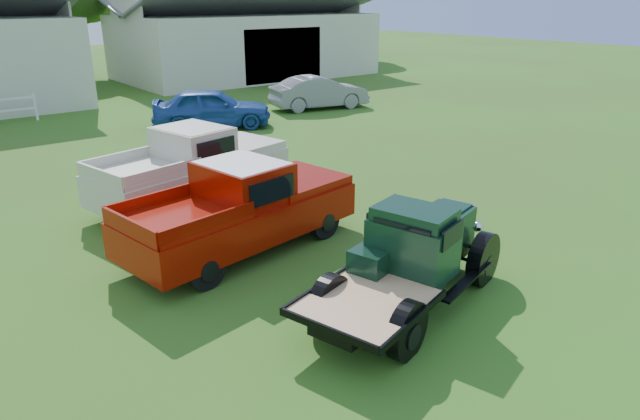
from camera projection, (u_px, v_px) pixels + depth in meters
ground at (350, 280)px, 11.03m from camera, size 120.00×120.00×0.00m
shed_right at (246, 36)px, 38.08m from camera, size 16.80×9.20×5.20m
tree_c at (75, 6)px, 36.66m from camera, size 5.40×5.40×9.00m
tree_e at (337, 1)px, 47.91m from camera, size 5.70×5.70×9.50m
vintage_flatbed at (409, 259)px, 9.83m from camera, size 4.90×2.97×1.82m
red_pickup at (240, 207)px, 12.01m from camera, size 5.64×2.90×1.96m
white_pickup at (192, 167)px, 14.77m from camera, size 5.73×3.20×1.99m
misc_car_blue at (212, 108)px, 23.51m from camera, size 5.13×3.98×1.63m
misc_car_grey at (319, 92)px, 27.49m from camera, size 4.95×2.67×1.55m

